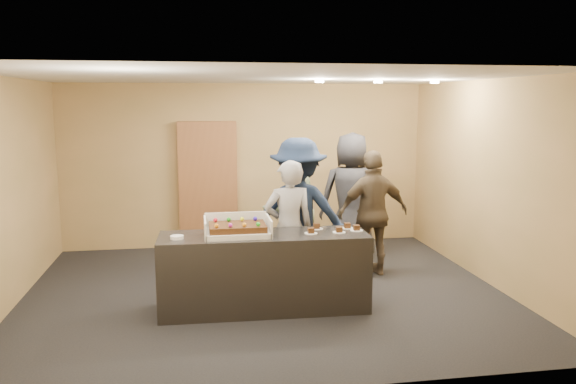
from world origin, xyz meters
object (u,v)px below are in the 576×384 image
at_px(person_brown_extra, 373,213).
at_px(plate_stack, 177,237).
at_px(person_dark_suit, 351,197).
at_px(serving_counter, 264,272).
at_px(cake_box, 237,231).
at_px(person_navy_man, 298,213).
at_px(storage_cabinet, 208,185).
at_px(sheet_cake, 237,227).
at_px(person_server_grey, 289,228).
at_px(person_sage_man, 289,209).

bearing_deg(person_brown_extra, plate_stack, 17.38).
height_order(plate_stack, person_dark_suit, person_dark_suit).
distance_m(serving_counter, person_brown_extra, 2.03).
distance_m(cake_box, person_navy_man, 1.11).
xyz_separation_m(storage_cabinet, person_navy_man, (1.10, -2.23, -0.07)).
relative_size(sheet_cake, person_server_grey, 0.37).
distance_m(storage_cabinet, person_dark_suit, 2.40).
height_order(cake_box, person_navy_man, person_navy_man).
relative_size(person_server_grey, person_brown_extra, 0.97).
bearing_deg(person_sage_man, person_server_grey, 45.40).
height_order(serving_counter, person_navy_man, person_navy_man).
distance_m(cake_box, person_sage_man, 1.52).
xyz_separation_m(serving_counter, sheet_cake, (-0.30, -0.00, 0.55)).
bearing_deg(person_brown_extra, serving_counter, 27.12).
distance_m(serving_counter, person_server_grey, 0.72).
bearing_deg(serving_counter, person_dark_suit, 51.79).
bearing_deg(serving_counter, person_sage_man, 70.19).
xyz_separation_m(sheet_cake, person_server_grey, (0.67, 0.47, -0.15)).
distance_m(cake_box, person_brown_extra, 2.23).
bearing_deg(storage_cabinet, sheet_cake, -85.05).
xyz_separation_m(storage_cabinet, plate_stack, (-0.42, -3.03, -0.13)).
relative_size(sheet_cake, person_sage_man, 0.35).
xyz_separation_m(person_sage_man, person_dark_suit, (1.05, 0.57, 0.05)).
bearing_deg(sheet_cake, person_sage_man, 57.99).
xyz_separation_m(cake_box, person_dark_suit, (1.87, 1.85, 0.03)).
distance_m(serving_counter, person_dark_suit, 2.50).
relative_size(serving_counter, person_dark_suit, 1.23).
height_order(plate_stack, person_server_grey, person_server_grey).
relative_size(cake_box, plate_stack, 5.05).
bearing_deg(plate_stack, person_dark_suit, 37.25).
xyz_separation_m(person_navy_man, person_brown_extra, (1.12, 0.35, -0.10)).
bearing_deg(person_navy_man, cake_box, 49.85).
bearing_deg(person_brown_extra, sheet_cake, 22.87).
bearing_deg(plate_stack, person_sage_man, 42.50).
relative_size(serving_counter, person_server_grey, 1.41).
height_order(serving_counter, sheet_cake, sheet_cake).
relative_size(storage_cabinet, person_navy_man, 1.07).
height_order(storage_cabinet, cake_box, storage_cabinet).
distance_m(person_navy_man, person_dark_suit, 1.53).
bearing_deg(person_navy_man, person_sage_man, -78.05).
xyz_separation_m(sheet_cake, person_brown_extra, (1.96, 1.09, -0.12)).
distance_m(person_server_grey, person_dark_suit, 1.85).
relative_size(storage_cabinet, person_brown_extra, 1.19).
bearing_deg(storage_cabinet, person_navy_man, -63.74).
relative_size(serving_counter, person_sage_man, 1.30).
relative_size(storage_cabinet, person_server_grey, 1.23).
xyz_separation_m(sheet_cake, person_sage_man, (0.82, 1.31, -0.07)).
height_order(cake_box, person_sage_man, person_sage_man).
bearing_deg(person_brown_extra, cake_box, 22.26).
distance_m(serving_counter, sheet_cake, 0.63).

